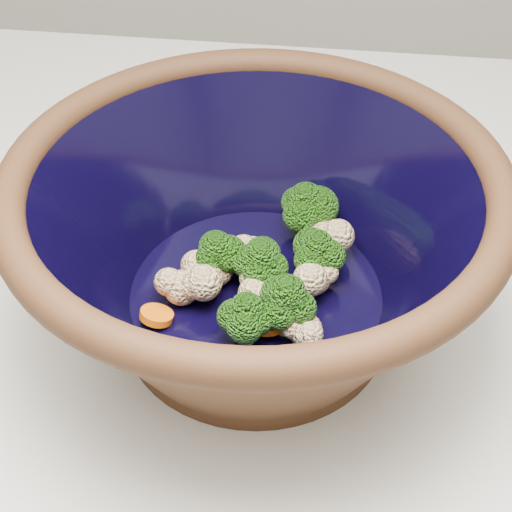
# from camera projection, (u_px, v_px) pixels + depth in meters

# --- Properties ---
(mixing_bowl) EXTENTS (0.45, 0.45, 0.16)m
(mixing_bowl) POSITION_uv_depth(u_px,v_px,m) (256.00, 241.00, 0.53)
(mixing_bowl) COLOR black
(mixing_bowl) RESTS_ON counter
(vegetable_pile) EXTENTS (0.15, 0.17, 0.06)m
(vegetable_pile) POSITION_uv_depth(u_px,v_px,m) (266.00, 264.00, 0.55)
(vegetable_pile) COLOR #608442
(vegetable_pile) RESTS_ON mixing_bowl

